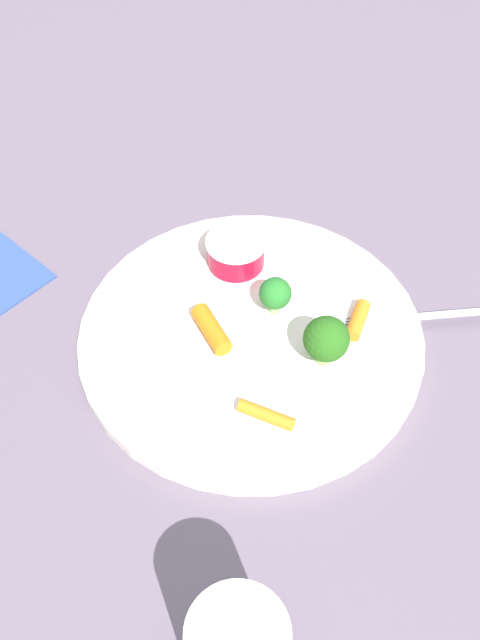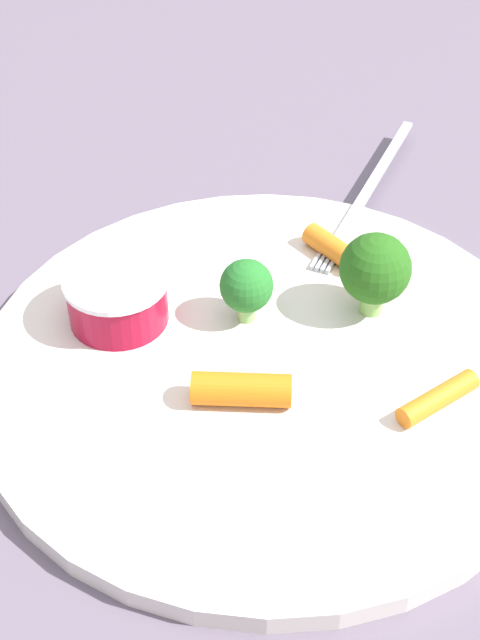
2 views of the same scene
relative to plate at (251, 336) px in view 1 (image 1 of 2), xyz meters
The scene contains 9 objects.
ground_plane 0.01m from the plate, ahead, with size 2.40×2.40×0.00m, color #615565.
plate is the anchor object (origin of this frame).
sauce_cup 0.09m from the plate, 154.61° to the right, with size 0.06×0.06×0.03m.
broccoli_floret_0 0.08m from the plate, 79.42° to the left, with size 0.04×0.04×0.05m.
broccoli_floret_1 0.04m from the plate, 155.83° to the left, with size 0.03×0.03×0.04m.
carrot_stick_0 0.04m from the plate, 67.02° to the right, with size 0.02×0.02×0.05m, color orange.
carrot_stick_1 0.09m from the plate, 23.50° to the left, with size 0.01×0.01×0.05m, color orange.
carrot_stick_2 0.10m from the plate, 111.09° to the left, with size 0.01×0.01×0.04m, color orange.
fork 0.17m from the plate, 112.50° to the left, with size 0.08×0.18×0.00m.
Camera 1 is at (0.40, 0.11, 0.52)m, focal length 40.27 mm.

